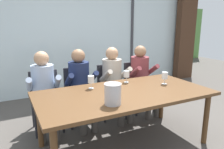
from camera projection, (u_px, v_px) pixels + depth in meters
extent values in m
plane|color=#4C4742|center=(95.00, 116.00, 3.77)|extent=(14.00, 14.00, 0.00)
cube|color=silver|center=(68.00, 36.00, 4.80)|extent=(7.39, 0.03, 2.60)
cube|color=#38383D|center=(132.00, 34.00, 5.51)|extent=(0.06, 0.06, 2.60)
cube|color=#568942|center=(42.00, 37.00, 7.83)|extent=(13.39, 2.40, 2.16)
cube|color=#472D1E|center=(185.00, 33.00, 6.11)|extent=(0.56, 0.20, 2.60)
cube|color=brown|center=(124.00, 93.00, 2.73)|extent=(2.19, 1.10, 0.04)
cylinder|color=brown|center=(206.00, 119.00, 2.86)|extent=(0.07, 0.07, 0.70)
cylinder|color=brown|center=(40.00, 122.00, 2.77)|extent=(0.07, 0.07, 0.70)
cylinder|color=brown|center=(162.00, 98.00, 3.64)|extent=(0.07, 0.07, 0.70)
cube|color=#232328|center=(47.00, 102.00, 3.20)|extent=(0.45, 0.45, 0.03)
cube|color=#232328|center=(44.00, 84.00, 3.32)|extent=(0.42, 0.05, 0.42)
cylinder|color=#232328|center=(36.00, 124.00, 3.01)|extent=(0.04, 0.04, 0.43)
cylinder|color=#232328|center=(63.00, 119.00, 3.16)|extent=(0.04, 0.04, 0.43)
cylinder|color=#232328|center=(33.00, 114.00, 3.34)|extent=(0.04, 0.04, 0.43)
cylinder|color=#232328|center=(58.00, 110.00, 3.50)|extent=(0.04, 0.04, 0.43)
cube|color=#232328|center=(80.00, 96.00, 3.44)|extent=(0.46, 0.46, 0.03)
cube|color=#232328|center=(77.00, 80.00, 3.57)|extent=(0.42, 0.06, 0.42)
cylinder|color=#232328|center=(72.00, 116.00, 3.26)|extent=(0.04, 0.04, 0.43)
cylinder|color=#232328|center=(96.00, 112.00, 3.40)|extent=(0.04, 0.04, 0.43)
cylinder|color=#232328|center=(67.00, 107.00, 3.59)|extent=(0.04, 0.04, 0.43)
cylinder|color=#232328|center=(88.00, 104.00, 3.74)|extent=(0.04, 0.04, 0.43)
cube|color=#232328|center=(112.00, 92.00, 3.67)|extent=(0.50, 0.50, 0.03)
cube|color=#232328|center=(109.00, 76.00, 3.80)|extent=(0.42, 0.10, 0.42)
cylinder|color=#232328|center=(105.00, 110.00, 3.49)|extent=(0.04, 0.04, 0.43)
cylinder|color=#232328|center=(127.00, 107.00, 3.61)|extent=(0.04, 0.04, 0.43)
cylinder|color=#232328|center=(99.00, 102.00, 3.84)|extent=(0.04, 0.04, 0.43)
cylinder|color=#232328|center=(119.00, 99.00, 3.96)|extent=(0.04, 0.04, 0.43)
cube|color=#232328|center=(140.00, 87.00, 3.93)|extent=(0.45, 0.45, 0.03)
cube|color=#232328|center=(134.00, 73.00, 4.04)|extent=(0.42, 0.05, 0.42)
cylinder|color=#232328|center=(137.00, 104.00, 3.73)|extent=(0.04, 0.04, 0.43)
cylinder|color=#232328|center=(154.00, 100.00, 3.91)|extent=(0.04, 0.04, 0.43)
cylinder|color=#232328|center=(125.00, 98.00, 4.05)|extent=(0.04, 0.04, 0.43)
cylinder|color=#232328|center=(141.00, 94.00, 4.23)|extent=(0.04, 0.04, 0.43)
cylinder|color=#9EB2D1|center=(43.00, 83.00, 3.14)|extent=(0.35, 0.35, 0.52)
sphere|color=tan|center=(41.00, 59.00, 3.05)|extent=(0.21, 0.21, 0.21)
cube|color=#47423D|center=(39.00, 105.00, 2.99)|extent=(0.17, 0.41, 0.13)
cube|color=#47423D|center=(52.00, 103.00, 3.05)|extent=(0.17, 0.41, 0.13)
cylinder|color=#47423D|center=(41.00, 128.00, 2.86)|extent=(0.10, 0.10, 0.46)
cylinder|color=#47423D|center=(55.00, 126.00, 2.93)|extent=(0.10, 0.10, 0.46)
cylinder|color=#9EB2D1|center=(29.00, 84.00, 2.95)|extent=(0.11, 0.33, 0.26)
cylinder|color=#9EB2D1|center=(58.00, 82.00, 3.09)|extent=(0.11, 0.33, 0.26)
cylinder|color=#192347|center=(79.00, 78.00, 3.37)|extent=(0.32, 0.32, 0.52)
sphere|color=#936B4C|center=(78.00, 56.00, 3.29)|extent=(0.21, 0.21, 0.21)
cube|color=#47423D|center=(78.00, 99.00, 3.22)|extent=(0.13, 0.40, 0.13)
cube|color=#47423D|center=(89.00, 97.00, 3.30)|extent=(0.13, 0.40, 0.13)
cylinder|color=#47423D|center=(83.00, 120.00, 3.11)|extent=(0.10, 0.10, 0.46)
cylinder|color=#47423D|center=(94.00, 117.00, 3.18)|extent=(0.10, 0.10, 0.46)
cylinder|color=#192347|center=(69.00, 80.00, 3.18)|extent=(0.08, 0.33, 0.26)
cylinder|color=#192347|center=(93.00, 77.00, 3.35)|extent=(0.08, 0.33, 0.26)
cylinder|color=#B7AD9E|center=(112.00, 74.00, 3.63)|extent=(0.35, 0.35, 0.52)
sphere|color=tan|center=(112.00, 54.00, 3.54)|extent=(0.21, 0.21, 0.21)
cube|color=#47423D|center=(114.00, 93.00, 3.48)|extent=(0.17, 0.41, 0.13)
cube|color=#47423D|center=(123.00, 91.00, 3.57)|extent=(0.17, 0.41, 0.13)
cylinder|color=#47423D|center=(121.00, 112.00, 3.37)|extent=(0.10, 0.10, 0.46)
cylinder|color=#47423D|center=(130.00, 110.00, 3.47)|extent=(0.10, 0.10, 0.46)
cylinder|color=#B7AD9E|center=(106.00, 76.00, 3.42)|extent=(0.11, 0.33, 0.26)
cylinder|color=#B7AD9E|center=(125.00, 73.00, 3.62)|extent=(0.11, 0.33, 0.26)
cylinder|color=brown|center=(140.00, 71.00, 3.87)|extent=(0.33, 0.33, 0.52)
sphere|color=#936B4C|center=(140.00, 52.00, 3.79)|extent=(0.21, 0.21, 0.21)
cube|color=#47423D|center=(142.00, 89.00, 3.72)|extent=(0.14, 0.40, 0.13)
cube|color=#47423D|center=(150.00, 87.00, 3.80)|extent=(0.14, 0.40, 0.13)
cylinder|color=#47423D|center=(148.00, 106.00, 3.61)|extent=(0.10, 0.10, 0.46)
cylinder|color=#47423D|center=(157.00, 104.00, 3.69)|extent=(0.10, 0.10, 0.46)
cylinder|color=brown|center=(135.00, 72.00, 3.67)|extent=(0.09, 0.33, 0.26)
cylinder|color=brown|center=(152.00, 70.00, 3.85)|extent=(0.09, 0.33, 0.26)
cylinder|color=#B7B7BC|center=(113.00, 94.00, 2.29)|extent=(0.18, 0.18, 0.23)
torus|color=silver|center=(113.00, 84.00, 2.26)|extent=(0.19, 0.19, 0.01)
cylinder|color=silver|center=(91.00, 88.00, 2.87)|extent=(0.07, 0.07, 0.00)
cylinder|color=silver|center=(91.00, 85.00, 2.86)|extent=(0.01, 0.01, 0.07)
cylinder|color=silver|center=(91.00, 79.00, 2.84)|extent=(0.08, 0.08, 0.09)
cylinder|color=#560C1E|center=(91.00, 81.00, 2.84)|extent=(0.07, 0.07, 0.04)
cylinder|color=silver|center=(164.00, 84.00, 3.07)|extent=(0.07, 0.07, 0.00)
cylinder|color=silver|center=(164.00, 81.00, 3.06)|extent=(0.01, 0.01, 0.07)
cylinder|color=silver|center=(165.00, 75.00, 3.04)|extent=(0.08, 0.08, 0.09)
cylinder|color=#E0D184|center=(165.00, 77.00, 3.05)|extent=(0.07, 0.07, 0.04)
cylinder|color=silver|center=(126.00, 82.00, 3.16)|extent=(0.07, 0.07, 0.00)
cylinder|color=silver|center=(126.00, 80.00, 3.15)|extent=(0.01, 0.01, 0.07)
cylinder|color=silver|center=(127.00, 74.00, 3.13)|extent=(0.08, 0.08, 0.09)
cylinder|color=#E0D184|center=(126.00, 76.00, 3.14)|extent=(0.07, 0.07, 0.04)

